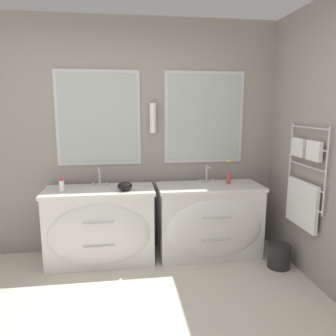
% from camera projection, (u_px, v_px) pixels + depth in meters
% --- Properties ---
extents(wall_back, '(5.22, 0.15, 2.60)m').
position_uv_depth(wall_back, '(120.00, 137.00, 3.69)').
color(wall_back, gray).
rests_on(wall_back, ground_plane).
extents(wall_right, '(0.13, 3.73, 2.60)m').
position_uv_depth(wall_right, '(323.00, 147.00, 2.94)').
color(wall_right, gray).
rests_on(wall_right, ground_plane).
extents(vanity_left, '(1.14, 0.58, 0.80)m').
position_uv_depth(vanity_left, '(100.00, 225.00, 3.47)').
color(vanity_left, white).
rests_on(vanity_left, ground_plane).
extents(vanity_right, '(1.14, 0.58, 0.80)m').
position_uv_depth(vanity_right, '(210.00, 220.00, 3.63)').
color(vanity_right, white).
rests_on(vanity_right, ground_plane).
extents(faucet_left, '(0.17, 0.13, 0.20)m').
position_uv_depth(faucet_left, '(100.00, 177.00, 3.53)').
color(faucet_left, silver).
rests_on(faucet_left, vanity_left).
extents(faucet_right, '(0.17, 0.13, 0.20)m').
position_uv_depth(faucet_right, '(207.00, 174.00, 3.69)').
color(faucet_right, silver).
rests_on(faucet_right, vanity_right).
extents(toiletry_bottle, '(0.05, 0.05, 0.15)m').
position_uv_depth(toiletry_bottle, '(62.00, 186.00, 3.28)').
color(toiletry_bottle, silver).
rests_on(toiletry_bottle, vanity_left).
extents(amenity_bowl, '(0.15, 0.15, 0.09)m').
position_uv_depth(amenity_bowl, '(125.00, 186.00, 3.36)').
color(amenity_bowl, black).
rests_on(amenity_bowl, vanity_left).
extents(flower_vase, '(0.05, 0.05, 0.28)m').
position_uv_depth(flower_vase, '(229.00, 174.00, 3.64)').
color(flower_vase, '#CC4C51').
rests_on(flower_vase, vanity_right).
extents(waste_bin, '(0.23, 0.23, 0.25)m').
position_uv_depth(waste_bin, '(279.00, 256.00, 3.39)').
color(waste_bin, '#282626').
rests_on(waste_bin, ground_plane).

